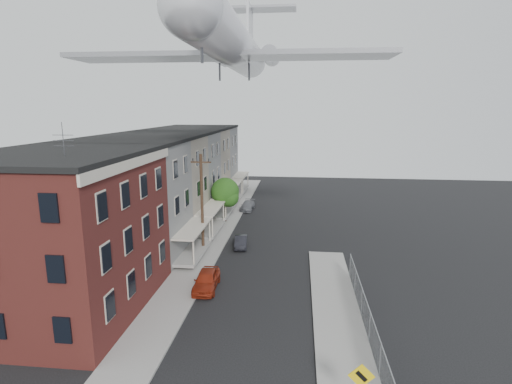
# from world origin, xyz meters

# --- Properties ---
(sidewalk_left) EXTENTS (3.00, 62.00, 0.12)m
(sidewalk_left) POSITION_xyz_m (-5.50, 24.00, 0.06)
(sidewalk_left) COLOR gray
(sidewalk_left) RESTS_ON ground
(sidewalk_right) EXTENTS (3.00, 26.00, 0.12)m
(sidewalk_right) POSITION_xyz_m (5.50, 6.00, 0.06)
(sidewalk_right) COLOR gray
(sidewalk_right) RESTS_ON ground
(curb_left) EXTENTS (0.15, 62.00, 0.14)m
(curb_left) POSITION_xyz_m (-4.05, 24.00, 0.07)
(curb_left) COLOR gray
(curb_left) RESTS_ON ground
(curb_right) EXTENTS (0.15, 26.00, 0.14)m
(curb_right) POSITION_xyz_m (4.05, 6.00, 0.07)
(curb_right) COLOR gray
(curb_right) RESTS_ON ground
(corner_building) EXTENTS (10.31, 12.30, 12.15)m
(corner_building) POSITION_xyz_m (-12.00, 7.00, 5.16)
(corner_building) COLOR #3B1712
(corner_building) RESTS_ON ground
(row_house_a) EXTENTS (11.98, 7.00, 10.30)m
(row_house_a) POSITION_xyz_m (-11.96, 16.50, 5.13)
(row_house_a) COLOR slate
(row_house_a) RESTS_ON ground
(row_house_b) EXTENTS (11.98, 7.00, 10.30)m
(row_house_b) POSITION_xyz_m (-11.96, 23.50, 5.13)
(row_house_b) COLOR gray
(row_house_b) RESTS_ON ground
(row_house_c) EXTENTS (11.98, 7.00, 10.30)m
(row_house_c) POSITION_xyz_m (-11.96, 30.50, 5.13)
(row_house_c) COLOR slate
(row_house_c) RESTS_ON ground
(row_house_d) EXTENTS (11.98, 7.00, 10.30)m
(row_house_d) POSITION_xyz_m (-11.96, 37.50, 5.13)
(row_house_d) COLOR gray
(row_house_d) RESTS_ON ground
(row_house_e) EXTENTS (11.98, 7.00, 10.30)m
(row_house_e) POSITION_xyz_m (-11.96, 44.50, 5.13)
(row_house_e) COLOR slate
(row_house_e) RESTS_ON ground
(chainlink_fence) EXTENTS (0.06, 18.06, 1.90)m
(chainlink_fence) POSITION_xyz_m (7.00, 5.00, 1.00)
(chainlink_fence) COLOR gray
(chainlink_fence) RESTS_ON ground
(warning_sign) EXTENTS (1.10, 0.11, 2.80)m
(warning_sign) POSITION_xyz_m (5.60, -1.03, 1.88)
(warning_sign) COLOR #515156
(warning_sign) RESTS_ON ground
(utility_pole) EXTENTS (1.80, 0.26, 9.00)m
(utility_pole) POSITION_xyz_m (-5.60, 18.00, 4.67)
(utility_pole) COLOR black
(utility_pole) RESTS_ON ground
(street_tree) EXTENTS (3.22, 3.20, 5.20)m
(street_tree) POSITION_xyz_m (-5.27, 27.92, 3.45)
(street_tree) COLOR black
(street_tree) RESTS_ON ground
(car_near) EXTENTS (1.77, 4.08, 1.37)m
(car_near) POSITION_xyz_m (-3.60, 10.74, 0.68)
(car_near) COLOR maroon
(car_near) RESTS_ON ground
(car_mid) EXTENTS (1.48, 3.34, 1.07)m
(car_mid) POSITION_xyz_m (-2.41, 19.84, 0.53)
(car_mid) COLOR black
(car_mid) RESTS_ON ground
(car_far) EXTENTS (1.82, 3.94, 1.11)m
(car_far) POSITION_xyz_m (-3.60, 33.88, 0.56)
(car_far) COLOR slate
(car_far) RESTS_ON ground
(airplane) EXTENTS (26.86, 30.66, 8.95)m
(airplane) POSITION_xyz_m (-3.11, 20.91, 18.29)
(airplane) COLOR silver
(airplane) RESTS_ON ground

